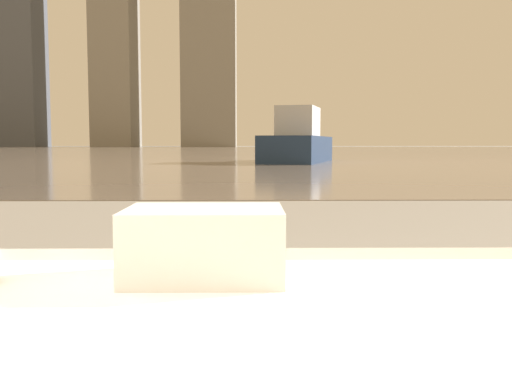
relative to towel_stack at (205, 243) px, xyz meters
The scene contains 4 objects.
towel_stack is the anchor object (origin of this frame).
harbor_water 61.17m from the towel_stack, 89.78° to the left, with size 180.00×110.00×0.01m.
harbor_boat_4 20.72m from the towel_stack, 84.57° to the left, with size 3.31×5.86×2.08m.
skyline_tower_0 129.14m from the towel_stack, 112.22° to the left, with size 11.66×9.55×52.41m.
Camera 1 is at (-0.16, -0.12, 0.72)m, focal length 40.00 mm.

